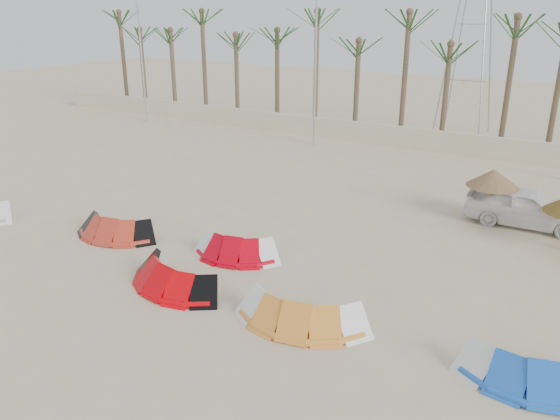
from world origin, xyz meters
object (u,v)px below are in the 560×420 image
Objects in this scene: kite_red_mid at (180,272)px; kite_red_right at (241,244)px; kite_blue at (545,363)px; parasol_left at (493,178)px; kite_orange at (307,307)px; kite_red_left at (121,225)px; car at (526,207)px.

kite_red_mid and kite_red_right have the same top height.
parasol_left is at bearing 108.05° from kite_blue.
kite_orange is at bearing 2.71° from kite_red_mid.
kite_red_mid is at bearing -175.32° from kite_blue.
kite_orange is at bearing -10.48° from kite_red_left.
kite_red_left is 15.48m from car.
parasol_left is 1.66m from car.
kite_blue is at bearing 6.12° from kite_orange.
parasol_left is 0.47× the size of car.
kite_red_left is 14.41m from parasol_left.
kite_red_mid is 0.93× the size of kite_blue.
kite_red_right is at bearing 147.68° from kite_orange.
parasol_left reaches higher than kite_red_right.
kite_red_left is 1.60× the size of parasol_left.
kite_orange is 0.98× the size of kite_blue.
kite_red_right is at bearing 10.08° from kite_red_left.
kite_orange is at bearing -32.32° from kite_red_right.
kite_blue is 0.87× the size of car.
kite_red_left and kite_blue have the same top height.
kite_blue is at bearing 4.68° from kite_red_mid.
kite_red_mid is at bearing 140.50° from car.
kite_red_right is 0.73× the size of car.
kite_orange is at bearing -173.88° from kite_blue.
kite_red_mid is 10.14m from kite_blue.
car is at bearing 5.00° from parasol_left.
parasol_left reaches higher than kite_red_left.
kite_blue is 1.84× the size of parasol_left.
kite_red_right is 11.23m from car.
kite_blue is at bearing -71.95° from parasol_left.
kite_orange is 11.20m from car.
car reaches higher than kite_red_left.
kite_red_right is 0.85× the size of kite_orange.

